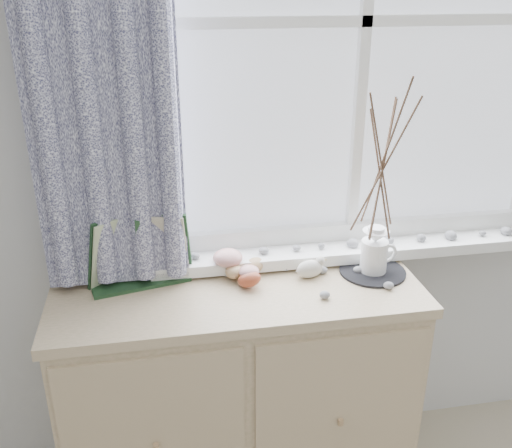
% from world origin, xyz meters
% --- Properties ---
extents(sideboard, '(1.20, 0.45, 0.85)m').
position_xyz_m(sideboard, '(-0.15, 1.75, 0.43)').
color(sideboard, beige).
rests_on(sideboard, ground).
extents(botanical_book, '(0.39, 0.21, 0.26)m').
position_xyz_m(botanical_book, '(-0.46, 1.82, 0.98)').
color(botanical_book, '#1C3C20').
rests_on(botanical_book, sideboard).
extents(toadstool_cluster, '(0.14, 0.15, 0.09)m').
position_xyz_m(toadstool_cluster, '(-0.15, 1.84, 0.91)').
color(toadstool_cluster, white).
rests_on(toadstool_cluster, sideboard).
extents(wooden_eggs, '(0.17, 0.18, 0.08)m').
position_xyz_m(wooden_eggs, '(-0.13, 1.83, 0.88)').
color(wooden_eggs, tan).
rests_on(wooden_eggs, sideboard).
extents(songbird_figurine, '(0.14, 0.09, 0.07)m').
position_xyz_m(songbird_figurine, '(0.10, 1.80, 0.88)').
color(songbird_figurine, beige).
rests_on(songbird_figurine, sideboard).
extents(crocheted_doily, '(0.22, 0.22, 0.01)m').
position_xyz_m(crocheted_doily, '(0.32, 1.79, 0.85)').
color(crocheted_doily, black).
rests_on(crocheted_doily, sideboard).
extents(twig_pitcher, '(0.29, 0.29, 0.68)m').
position_xyz_m(twig_pitcher, '(0.32, 1.79, 1.24)').
color(twig_pitcher, white).
rests_on(twig_pitcher, crocheted_doily).
extents(sideboard_pebbles, '(0.33, 0.23, 0.02)m').
position_xyz_m(sideboard_pebbles, '(0.18, 1.76, 0.86)').
color(sideboard_pebbles, gray).
rests_on(sideboard_pebbles, sideboard).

